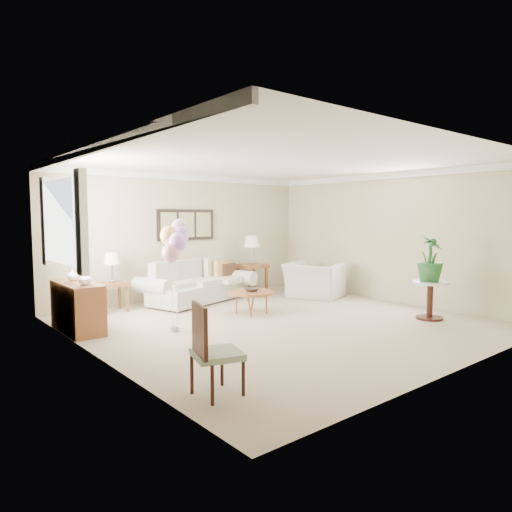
# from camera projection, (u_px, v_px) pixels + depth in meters

# --- Properties ---
(ground_plane) EXTENTS (6.00, 6.00, 0.00)m
(ground_plane) POSITION_uv_depth(u_px,v_px,m) (280.00, 322.00, 7.46)
(ground_plane) COLOR tan
(room_shell) EXTENTS (6.04, 6.04, 2.60)m
(room_shell) POSITION_uv_depth(u_px,v_px,m) (272.00, 223.00, 7.32)
(room_shell) COLOR #C0B896
(room_shell) RESTS_ON ground
(wall_art_triptych) EXTENTS (1.35, 0.06, 0.65)m
(wall_art_triptych) POSITION_uv_depth(u_px,v_px,m) (186.00, 225.00, 9.62)
(wall_art_triptych) COLOR black
(wall_art_triptych) RESTS_ON ground
(sofa) EXTENTS (2.53, 1.43, 0.85)m
(sofa) POSITION_uv_depth(u_px,v_px,m) (197.00, 286.00, 9.20)
(sofa) COLOR beige
(sofa) RESTS_ON ground
(end_table_left) EXTENTS (0.49, 0.45, 0.54)m
(end_table_left) POSITION_uv_depth(u_px,v_px,m) (113.00, 287.00, 8.27)
(end_table_left) COLOR brown
(end_table_left) RESTS_ON ground
(end_table_right) EXTENTS (0.60, 0.55, 0.66)m
(end_table_right) POSITION_uv_depth(u_px,v_px,m) (252.00, 269.00, 10.29)
(end_table_right) COLOR brown
(end_table_right) RESTS_ON ground
(lamp_left) EXTENTS (0.31, 0.31, 0.54)m
(lamp_left) POSITION_uv_depth(u_px,v_px,m) (112.00, 260.00, 8.22)
(lamp_left) COLOR gray
(lamp_left) RESTS_ON end_table_left
(lamp_right) EXTENTS (0.36, 0.36, 0.63)m
(lamp_right) POSITION_uv_depth(u_px,v_px,m) (252.00, 242.00, 10.23)
(lamp_right) COLOR gray
(lamp_right) RESTS_ON end_table_right
(coffee_table) EXTENTS (0.80, 0.80, 0.41)m
(coffee_table) POSITION_uv_depth(u_px,v_px,m) (251.00, 293.00, 8.08)
(coffee_table) COLOR #A54E2B
(coffee_table) RESTS_ON ground
(decor_bowl) EXTENTS (0.25, 0.25, 0.06)m
(decor_bowl) POSITION_uv_depth(u_px,v_px,m) (252.00, 290.00, 8.05)
(decor_bowl) COLOR #302B25
(decor_bowl) RESTS_ON coffee_table
(armchair) EXTENTS (1.31, 1.40, 0.73)m
(armchair) POSITION_uv_depth(u_px,v_px,m) (315.00, 280.00, 9.74)
(armchair) COLOR beige
(armchair) RESTS_ON ground
(side_table) EXTENTS (0.59, 0.59, 0.64)m
(side_table) POSITION_uv_depth(u_px,v_px,m) (430.00, 291.00, 7.65)
(side_table) COLOR silver
(side_table) RESTS_ON ground
(potted_plant) EXTENTS (0.53, 0.53, 0.78)m
(potted_plant) POSITION_uv_depth(u_px,v_px,m) (430.00, 258.00, 7.60)
(potted_plant) COLOR #18501D
(potted_plant) RESTS_ON side_table
(accent_chair) EXTENTS (0.56, 0.56, 0.92)m
(accent_chair) POSITION_uv_depth(u_px,v_px,m) (211.00, 348.00, 4.35)
(accent_chair) COLOR #8EA487
(accent_chair) RESTS_ON ground
(credenza) EXTENTS (0.46, 1.20, 0.74)m
(credenza) POSITION_uv_depth(u_px,v_px,m) (77.00, 307.00, 6.85)
(credenza) COLOR brown
(credenza) RESTS_ON ground
(vase_white) EXTENTS (0.21, 0.21, 0.20)m
(vase_white) POSITION_uv_depth(u_px,v_px,m) (85.00, 278.00, 6.57)
(vase_white) COLOR white
(vase_white) RESTS_ON credenza
(vase_sage) EXTENTS (0.21, 0.21, 0.18)m
(vase_sage) POSITION_uv_depth(u_px,v_px,m) (73.00, 275.00, 7.00)
(vase_sage) COLOR beige
(vase_sage) RESTS_ON credenza
(balloon_cluster) EXTENTS (0.49, 0.42, 1.70)m
(balloon_cluster) POSITION_uv_depth(u_px,v_px,m) (175.00, 239.00, 6.74)
(balloon_cluster) COLOR gray
(balloon_cluster) RESTS_ON ground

